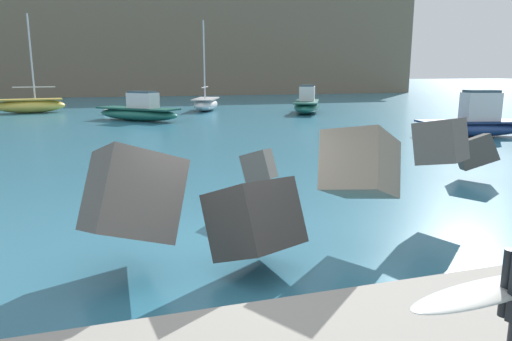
# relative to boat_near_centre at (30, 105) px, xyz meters

# --- Properties ---
(ground_plane) EXTENTS (400.00, 400.00, 0.00)m
(ground_plane) POSITION_rel_boat_near_centre_xyz_m (7.45, -32.70, -0.60)
(ground_plane) COLOR #2D6B84
(boat_near_centre) EXTENTS (5.21, 2.56, 7.34)m
(boat_near_centre) POSITION_rel_boat_near_centre_xyz_m (0.00, 0.00, 0.00)
(boat_near_centre) COLOR #EAC64C
(boat_near_centre) RESTS_ON ground
(boat_mid_left) EXTENTS (5.65, 2.87, 2.22)m
(boat_mid_left) POSITION_rel_boat_near_centre_xyz_m (22.46, -21.19, 0.07)
(boat_mid_left) COLOR navy
(boat_mid_left) RESTS_ON ground
(boat_mid_centre) EXTENTS (3.40, 5.27, 7.03)m
(boat_mid_centre) POSITION_rel_boat_near_centre_xyz_m (13.28, -1.81, -0.03)
(boat_mid_centre) COLOR white
(boat_mid_centre) RESTS_ON ground
(boat_mid_right) EXTENTS (5.62, 5.60, 1.90)m
(boat_mid_right) POSITION_rel_boat_near_centre_xyz_m (7.57, -8.57, 0.00)
(boat_mid_right) COLOR #1E6656
(boat_mid_right) RESTS_ON ground
(boat_far_left) EXTENTS (4.26, 6.11, 2.12)m
(boat_far_left) POSITION_rel_boat_near_centre_xyz_m (20.21, -6.33, 0.07)
(boat_far_left) COLOR #1E6656
(boat_far_left) RESTS_ON ground
(mooring_buoy_inner) EXTENTS (0.44, 0.44, 0.44)m
(mooring_buoy_inner) POSITION_rel_boat_near_centre_xyz_m (5.55, -3.33, -0.38)
(mooring_buoy_inner) COLOR silver
(mooring_buoy_inner) RESTS_ON ground
(headland_bluff) EXTENTS (111.24, 36.94, 17.23)m
(headland_bluff) POSITION_rel_boat_near_centre_xyz_m (-4.13, 42.02, 8.04)
(headland_bluff) COLOR #756651
(headland_bluff) RESTS_ON ground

